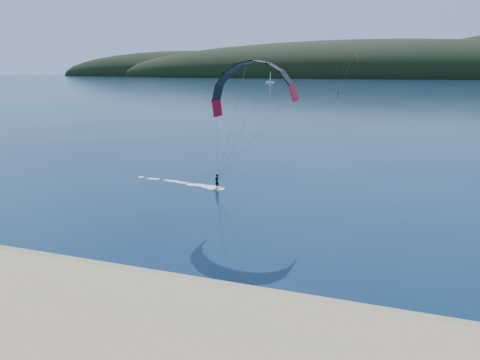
% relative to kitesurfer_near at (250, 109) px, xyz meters
% --- Properties ---
extents(ground, '(1800.00, 1800.00, 0.00)m').
position_rel_kitesurfer_near_xyz_m(ground, '(-1.14, -19.07, -8.72)').
color(ground, '#081B3C').
rests_on(ground, ground).
extents(wet_sand, '(220.00, 2.50, 0.10)m').
position_rel_kitesurfer_near_xyz_m(wet_sand, '(-1.14, -14.57, -8.67)').
color(wet_sand, '#997C59').
rests_on(wet_sand, ground).
extents(headland, '(1200.00, 310.00, 140.00)m').
position_rel_kitesurfer_near_xyz_m(headland, '(-0.51, 726.22, -8.72)').
color(headland, black).
rests_on(headland, ground).
extents(kitesurfer_near, '(20.48, 9.50, 12.45)m').
position_rel_kitesurfer_near_xyz_m(kitesurfer_near, '(0.00, 0.00, 0.00)').
color(kitesurfer_near, '#B5D218').
rests_on(kitesurfer_near, ground).
extents(kitesurfer_far, '(9.91, 7.02, 17.63)m').
position_rel_kitesurfer_near_xyz_m(kitesurfer_far, '(-13.99, 184.65, 6.56)').
color(kitesurfer_far, '#B5D218').
rests_on(kitesurfer_far, ground).
extents(sailboat, '(7.88, 5.04, 10.98)m').
position_rel_kitesurfer_near_xyz_m(sailboat, '(-110.18, 386.71, -7.91)').
color(sailboat, white).
rests_on(sailboat, ground).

